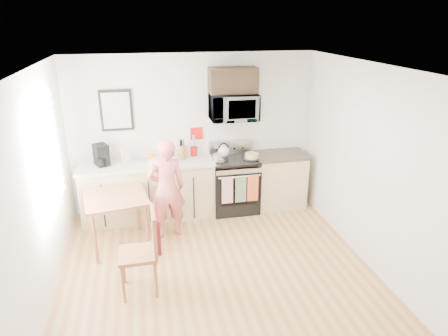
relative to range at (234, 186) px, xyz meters
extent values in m
plane|color=#9C633C|center=(-0.63, -1.98, -0.44)|extent=(4.60, 4.60, 0.00)
cube|color=white|center=(-0.63, 0.32, 0.86)|extent=(4.00, 0.04, 2.60)
cube|color=white|center=(-0.63, -4.28, 0.86)|extent=(4.00, 0.04, 2.60)
cube|color=white|center=(-2.63, -1.98, 0.86)|extent=(0.04, 4.60, 2.60)
cube|color=white|center=(1.37, -1.98, 0.86)|extent=(0.04, 4.60, 2.60)
cube|color=white|center=(-0.63, -1.98, 2.16)|extent=(4.00, 4.60, 0.04)
cube|color=white|center=(-2.61, -1.18, 1.11)|extent=(0.02, 1.40, 1.50)
cube|color=white|center=(-2.60, -1.18, 1.11)|extent=(0.01, 1.30, 1.40)
cube|color=tan|center=(-1.43, 0.02, 0.01)|extent=(2.10, 0.60, 0.90)
cube|color=beige|center=(-1.43, 0.02, 0.48)|extent=(2.14, 0.64, 0.04)
cube|color=tan|center=(0.80, 0.02, 0.01)|extent=(0.84, 0.60, 0.90)
cube|color=black|center=(0.80, 0.02, 0.48)|extent=(0.88, 0.64, 0.04)
cube|color=black|center=(0.00, 0.00, -0.05)|extent=(0.76, 0.65, 0.77)
cube|color=black|center=(0.00, -0.32, 0.01)|extent=(0.61, 0.02, 0.45)
cube|color=#BABABF|center=(0.00, -0.31, 0.34)|extent=(0.74, 0.02, 0.14)
cylinder|color=#BABABF|center=(0.00, -0.36, 0.30)|extent=(0.68, 0.02, 0.02)
cube|color=black|center=(0.00, 0.00, 0.46)|extent=(0.76, 0.65, 0.04)
cube|color=#BABABF|center=(0.00, 0.27, 0.60)|extent=(0.76, 0.08, 0.24)
cube|color=silver|center=(-0.20, -0.37, 0.08)|extent=(0.18, 0.02, 0.44)
cube|color=#55704A|center=(0.02, -0.37, 0.08)|extent=(0.18, 0.02, 0.44)
cube|color=#C04A1C|center=(0.22, -0.37, 0.08)|extent=(0.18, 0.02, 0.44)
imported|color=#BABABF|center=(0.00, 0.10, 1.32)|extent=(0.76, 0.51, 0.42)
cube|color=black|center=(0.00, 0.15, 1.74)|extent=(0.76, 0.35, 0.40)
cube|color=black|center=(-1.83, 0.30, 1.31)|extent=(0.50, 0.03, 0.65)
cube|color=#B3B9AE|center=(-1.83, 0.28, 1.31)|extent=(0.42, 0.01, 0.56)
cube|color=#B3100F|center=(-0.58, 0.31, 0.86)|extent=(0.20, 0.02, 0.20)
imported|color=#BE343C|center=(-1.17, -0.65, 0.33)|extent=(0.61, 0.45, 1.52)
cube|color=brown|center=(-1.89, -0.81, 0.32)|extent=(0.83, 0.83, 0.04)
cylinder|color=brown|center=(-2.18, -1.20, -0.07)|extent=(0.05, 0.05, 0.74)
cylinder|color=brown|center=(-1.50, -1.09, -0.07)|extent=(0.05, 0.05, 0.74)
cylinder|color=brown|center=(-2.29, -0.52, -0.07)|extent=(0.05, 0.05, 0.74)
cylinder|color=brown|center=(-1.61, -0.41, -0.07)|extent=(0.05, 0.05, 0.74)
cube|color=brown|center=(-1.62, -1.90, 0.07)|extent=(0.45, 0.45, 0.04)
cube|color=brown|center=(-1.41, -1.90, 0.34)|extent=(0.05, 0.44, 0.53)
cube|color=#5C0F12|center=(-1.39, -1.90, 0.35)|extent=(0.07, 0.40, 0.44)
cylinder|color=brown|center=(-1.80, -2.09, -0.19)|extent=(0.04, 0.04, 0.48)
cylinder|color=brown|center=(-1.43, -2.08, -0.19)|extent=(0.04, 0.04, 0.48)
cylinder|color=brown|center=(-1.81, -1.72, -0.19)|extent=(0.04, 0.04, 0.48)
cylinder|color=brown|center=(-1.44, -1.71, -0.19)|extent=(0.04, 0.04, 0.48)
cube|color=brown|center=(-0.85, 0.13, 0.61)|extent=(0.16, 0.17, 0.22)
cylinder|color=#B3100F|center=(-0.64, 0.24, 0.58)|extent=(0.12, 0.12, 0.15)
imported|color=silver|center=(-1.37, 0.16, 0.53)|extent=(0.29, 0.29, 0.06)
cube|color=tan|center=(-1.76, 0.08, 0.62)|extent=(0.12, 0.12, 0.24)
cube|color=black|center=(-2.11, 0.10, 0.67)|extent=(0.27, 0.29, 0.34)
cylinder|color=black|center=(-2.11, -0.01, 0.59)|extent=(0.13, 0.13, 0.13)
cube|color=tan|center=(-1.25, -0.13, 0.56)|extent=(0.34, 0.23, 0.12)
cylinder|color=black|center=(0.28, -0.07, 0.50)|extent=(0.28, 0.28, 0.01)
cylinder|color=tan|center=(0.28, -0.07, 0.54)|extent=(0.23, 0.23, 0.07)
sphere|color=silver|center=(-0.16, 0.12, 0.58)|extent=(0.19, 0.19, 0.19)
cone|color=silver|center=(-0.16, 0.12, 0.69)|extent=(0.06, 0.06, 0.06)
torus|color=black|center=(-0.16, 0.12, 0.65)|extent=(0.17, 0.02, 0.17)
cylinder|color=#BABABF|center=(-0.27, -0.08, 0.54)|extent=(0.22, 0.22, 0.11)
cylinder|color=black|center=(-0.23, -0.25, 0.59)|extent=(0.07, 0.20, 0.02)
camera|label=1|loc=(-1.47, -6.04, 2.68)|focal=32.00mm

